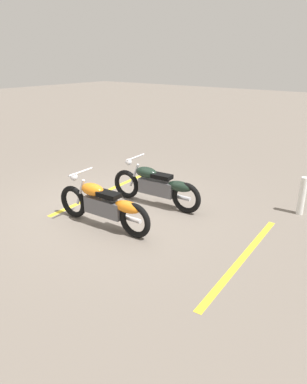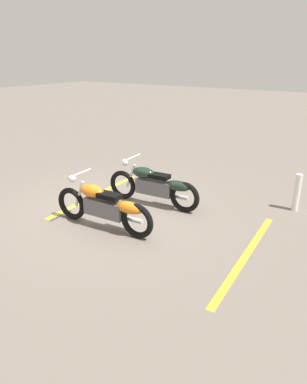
{
  "view_description": "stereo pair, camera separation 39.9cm",
  "coord_description": "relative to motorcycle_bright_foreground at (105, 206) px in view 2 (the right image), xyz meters",
  "views": [
    {
      "loc": [
        4.94,
        -5.03,
        3.09
      ],
      "look_at": [
        1.11,
        0.0,
        0.65
      ],
      "focal_mm": 32.93,
      "sensor_mm": 36.0,
      "label": 1
    },
    {
      "loc": [
        4.62,
        -5.26,
        3.09
      ],
      "look_at": [
        1.11,
        0.0,
        0.65
      ],
      "focal_mm": 32.93,
      "sensor_mm": 36.0,
      "label": 2
    }
  ],
  "objects": [
    {
      "name": "ground_plane",
      "position": [
        -0.49,
        0.72,
        -0.46
      ],
      "size": [
        60.0,
        60.0,
        0.0
      ],
      "primitive_type": "plane",
      "color": "slate"
    },
    {
      "name": "motorcycle_dark_foreground",
      "position": [
        0.16,
        1.46,
        0.0
      ],
      "size": [
        2.23,
        0.62,
        1.04
      ],
      "rotation": [
        0.0,
        0.0,
        3.22
      ],
      "color": "black",
      "rests_on": "ground"
    },
    {
      "name": "parking_stripe_near",
      "position": [
        -1.35,
        1.22,
        -0.46
      ],
      "size": [
        0.29,
        3.2,
        0.01
      ],
      "primitive_type": "cube",
      "rotation": [
        0.0,
        0.0,
        1.62
      ],
      "color": "yellow",
      "rests_on": "ground"
    },
    {
      "name": "bollard_post",
      "position": [
        2.81,
        2.91,
        -0.06
      ],
      "size": [
        0.14,
        0.14,
        0.81
      ],
      "primitive_type": "cylinder",
      "color": "white",
      "rests_on": "ground"
    },
    {
      "name": "motorcycle_bright_foreground",
      "position": [
        0.0,
        0.0,
        0.0
      ],
      "size": [
        2.23,
        0.62,
        1.04
      ],
      "rotation": [
        0.0,
        0.0,
        3.2
      ],
      "color": "black",
      "rests_on": "ground"
    },
    {
      "name": "parking_stripe_mid",
      "position": [
        2.59,
        0.55,
        -0.46
      ],
      "size": [
        0.29,
        3.2,
        0.01
      ],
      "primitive_type": "cube",
      "rotation": [
        0.0,
        0.0,
        1.62
      ],
      "color": "yellow",
      "rests_on": "ground"
    }
  ]
}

